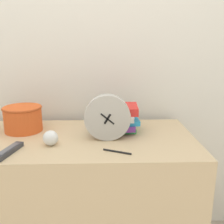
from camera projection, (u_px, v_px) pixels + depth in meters
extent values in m
cube|color=silver|center=(76.00, 44.00, 1.52)|extent=(6.00, 0.04, 2.40)
cube|color=tan|center=(74.00, 205.00, 1.38)|extent=(1.21, 0.58, 0.76)
cylinder|color=#B7B2A8|center=(107.00, 118.00, 1.23)|extent=(0.22, 0.05, 0.22)
cylinder|color=white|center=(107.00, 118.00, 1.21)|extent=(0.19, 0.01, 0.19)
cube|color=black|center=(107.00, 119.00, 1.21)|extent=(0.04, 0.01, 0.05)
cube|color=black|center=(107.00, 119.00, 1.21)|extent=(0.06, 0.01, 0.05)
cylinder|color=black|center=(107.00, 119.00, 1.21)|extent=(0.01, 0.01, 0.01)
cube|color=green|center=(114.00, 129.00, 1.38)|extent=(0.22, 0.13, 0.02)
cube|color=#7A3899|center=(113.00, 125.00, 1.36)|extent=(0.22, 0.19, 0.03)
cube|color=#2D9ED1|center=(115.00, 120.00, 1.36)|extent=(0.25, 0.18, 0.02)
cube|color=white|center=(115.00, 116.00, 1.34)|extent=(0.22, 0.18, 0.03)
cube|color=red|center=(119.00, 109.00, 1.34)|extent=(0.20, 0.17, 0.04)
cylinder|color=#E05623|center=(23.00, 119.00, 1.36)|extent=(0.19, 0.19, 0.13)
torus|color=#B3451C|center=(22.00, 108.00, 1.35)|extent=(0.20, 0.20, 0.01)
cube|color=#333338|center=(9.00, 151.00, 1.09)|extent=(0.08, 0.18, 0.02)
cube|color=#59595E|center=(8.00, 149.00, 1.09)|extent=(0.06, 0.13, 0.00)
sphere|color=white|center=(51.00, 138.00, 1.18)|extent=(0.07, 0.07, 0.07)
cylinder|color=black|center=(117.00, 152.00, 1.10)|extent=(0.12, 0.06, 0.01)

